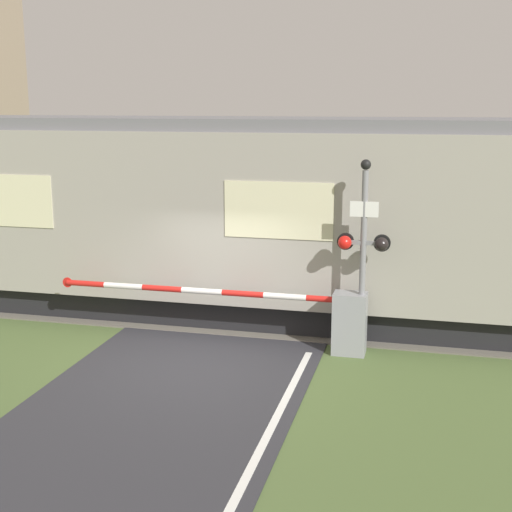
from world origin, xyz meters
The scene contains 5 objects.
ground_plane centered at (0.00, 0.00, 0.00)m, with size 80.00×80.00×0.00m, color #4C6033.
track_bed centered at (0.00, 3.17, 0.02)m, with size 36.00×3.20×0.13m.
train centered at (1.08, 3.17, 2.14)m, with size 20.69×3.07×4.18m.
crossing_barrier centered at (1.99, 1.20, 0.65)m, with size 5.99×0.44×1.14m.
signal_post centered at (2.71, 1.17, 2.00)m, with size 0.94×0.26×3.53m.
Camera 1 is at (3.82, -11.18, 4.49)m, focal length 50.00 mm.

